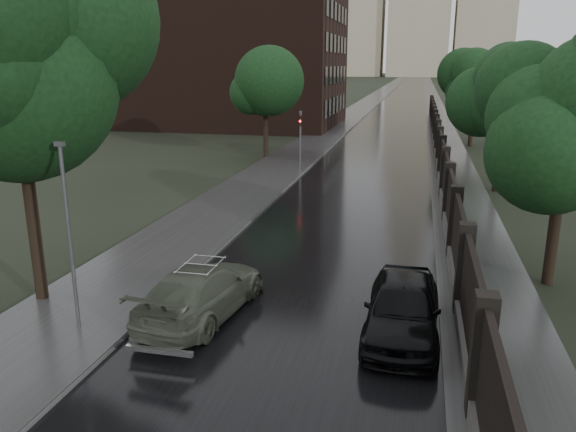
{
  "coord_description": "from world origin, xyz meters",
  "views": [
    {
      "loc": [
        3.12,
        -10.54,
        6.96
      ],
      "look_at": [
        -1.39,
        8.9,
        1.5
      ],
      "focal_mm": 35.0,
      "sensor_mm": 36.0,
      "label": 1
    }
  ],
  "objects_px": {
    "lamp_post": "(69,237)",
    "volga_sedan": "(202,291)",
    "tree_right_a": "(567,131)",
    "traffic_light": "(300,136)",
    "tree_right_c": "(475,88)",
    "tree_left_near": "(16,83)",
    "tree_right_b": "(504,101)",
    "tree_left_far": "(265,87)",
    "car_right_near": "(403,308)"
  },
  "relations": [
    {
      "from": "tree_right_b",
      "to": "lamp_post",
      "type": "distance_m",
      "value": 24.33
    },
    {
      "from": "lamp_post",
      "to": "tree_right_a",
      "type": "bearing_deg",
      "value": 26.74
    },
    {
      "from": "tree_right_b",
      "to": "traffic_light",
      "type": "height_order",
      "value": "tree_right_b"
    },
    {
      "from": "tree_left_far",
      "to": "volga_sedan",
      "type": "bearing_deg",
      "value": -78.54
    },
    {
      "from": "tree_left_far",
      "to": "car_right_near",
      "type": "xyz_separation_m",
      "value": [
        10.99,
        -26.76,
        -4.44
      ]
    },
    {
      "from": "volga_sedan",
      "to": "tree_left_near",
      "type": "bearing_deg",
      "value": 9.71
    },
    {
      "from": "tree_left_near",
      "to": "tree_right_b",
      "type": "xyz_separation_m",
      "value": [
        15.1,
        19.0,
        -1.47
      ]
    },
    {
      "from": "car_right_near",
      "to": "tree_right_c",
      "type": "bearing_deg",
      "value": 83.64
    },
    {
      "from": "tree_right_c",
      "to": "car_right_near",
      "type": "bearing_deg",
      "value": -97.0
    },
    {
      "from": "tree_right_c",
      "to": "lamp_post",
      "type": "xyz_separation_m",
      "value": [
        -12.9,
        -38.5,
        -2.28
      ]
    },
    {
      "from": "lamp_post",
      "to": "volga_sedan",
      "type": "xyz_separation_m",
      "value": [
        2.82,
        1.75,
        -1.93
      ]
    },
    {
      "from": "lamp_post",
      "to": "tree_left_far",
      "type": "bearing_deg",
      "value": 95.21
    },
    {
      "from": "tree_left_far",
      "to": "car_right_near",
      "type": "relative_size",
      "value": 1.57
    },
    {
      "from": "tree_right_b",
      "to": "lamp_post",
      "type": "xyz_separation_m",
      "value": [
        -12.9,
        -20.5,
        -2.28
      ]
    },
    {
      "from": "tree_left_far",
      "to": "lamp_post",
      "type": "xyz_separation_m",
      "value": [
        2.6,
        -28.5,
        -2.57
      ]
    },
    {
      "from": "lamp_post",
      "to": "car_right_near",
      "type": "xyz_separation_m",
      "value": [
        8.39,
        1.74,
        -1.87
      ]
    },
    {
      "from": "tree_left_near",
      "to": "lamp_post",
      "type": "height_order",
      "value": "tree_left_near"
    },
    {
      "from": "lamp_post",
      "to": "tree_right_c",
      "type": "bearing_deg",
      "value": 71.48
    },
    {
      "from": "tree_right_c",
      "to": "traffic_light",
      "type": "xyz_separation_m",
      "value": [
        -11.8,
        -15.01,
        -2.55
      ]
    },
    {
      "from": "tree_left_far",
      "to": "car_right_near",
      "type": "bearing_deg",
      "value": -67.68
    },
    {
      "from": "tree_left_near",
      "to": "lamp_post",
      "type": "relative_size",
      "value": 1.79
    },
    {
      "from": "tree_right_a",
      "to": "lamp_post",
      "type": "height_order",
      "value": "tree_right_a"
    },
    {
      "from": "tree_right_c",
      "to": "tree_left_near",
      "type": "bearing_deg",
      "value": -112.2
    },
    {
      "from": "traffic_light",
      "to": "volga_sedan",
      "type": "relative_size",
      "value": 0.78
    },
    {
      "from": "tree_right_a",
      "to": "tree_right_c",
      "type": "bearing_deg",
      "value": 90.0
    },
    {
      "from": "tree_right_a",
      "to": "volga_sedan",
      "type": "xyz_separation_m",
      "value": [
        -10.08,
        -4.75,
        -4.21
      ]
    },
    {
      "from": "tree_left_near",
      "to": "car_right_near",
      "type": "bearing_deg",
      "value": 1.3
    },
    {
      "from": "tree_left_near",
      "to": "lamp_post",
      "type": "distance_m",
      "value": 4.6
    },
    {
      "from": "tree_left_far",
      "to": "tree_right_b",
      "type": "relative_size",
      "value": 1.05
    },
    {
      "from": "tree_left_far",
      "to": "car_right_near",
      "type": "height_order",
      "value": "tree_left_far"
    },
    {
      "from": "tree_left_near",
      "to": "car_right_near",
      "type": "height_order",
      "value": "tree_left_near"
    },
    {
      "from": "tree_right_c",
      "to": "volga_sedan",
      "type": "height_order",
      "value": "tree_right_c"
    },
    {
      "from": "tree_left_far",
      "to": "tree_right_b",
      "type": "bearing_deg",
      "value": -27.3
    },
    {
      "from": "tree_right_c",
      "to": "tree_right_a",
      "type": "bearing_deg",
      "value": -90.0
    },
    {
      "from": "tree_right_b",
      "to": "traffic_light",
      "type": "relative_size",
      "value": 1.75
    },
    {
      "from": "tree_right_b",
      "to": "volga_sedan",
      "type": "height_order",
      "value": "tree_right_b"
    },
    {
      "from": "tree_left_far",
      "to": "volga_sedan",
      "type": "distance_m",
      "value": 27.67
    },
    {
      "from": "lamp_post",
      "to": "volga_sedan",
      "type": "distance_m",
      "value": 3.84
    },
    {
      "from": "tree_right_a",
      "to": "tree_right_c",
      "type": "distance_m",
      "value": 32.0
    },
    {
      "from": "traffic_light",
      "to": "tree_right_a",
      "type": "bearing_deg",
      "value": -55.23
    },
    {
      "from": "tree_left_near",
      "to": "tree_right_c",
      "type": "xyz_separation_m",
      "value": [
        15.1,
        37.0,
        -1.47
      ]
    },
    {
      "from": "tree_left_far",
      "to": "tree_right_a",
      "type": "bearing_deg",
      "value": -54.83
    },
    {
      "from": "tree_right_b",
      "to": "volga_sedan",
      "type": "bearing_deg",
      "value": -118.25
    },
    {
      "from": "tree_left_far",
      "to": "tree_right_b",
      "type": "height_order",
      "value": "tree_left_far"
    },
    {
      "from": "tree_left_near",
      "to": "tree_right_c",
      "type": "relative_size",
      "value": 1.31
    },
    {
      "from": "traffic_light",
      "to": "lamp_post",
      "type": "bearing_deg",
      "value": -92.68
    },
    {
      "from": "tree_left_near",
      "to": "traffic_light",
      "type": "bearing_deg",
      "value": 81.47
    },
    {
      "from": "tree_right_b",
      "to": "tree_right_c",
      "type": "distance_m",
      "value": 18.0
    },
    {
      "from": "tree_right_a",
      "to": "tree_right_b",
      "type": "relative_size",
      "value": 1.0
    },
    {
      "from": "tree_right_a",
      "to": "traffic_light",
      "type": "bearing_deg",
      "value": 124.77
    }
  ]
}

